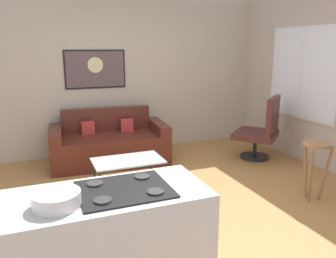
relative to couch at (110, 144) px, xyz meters
The scene contains 11 objects.
ground 1.89m from the couch, 79.76° to the right, with size 6.40×6.40×0.04m, color #A5713A.
back_wall 1.30m from the couch, 60.67° to the left, with size 6.40×0.05×2.80m, color #B7AB95.
right_wall 3.51m from the couch, 27.44° to the right, with size 0.05×6.40×2.80m, color #BBAB99.
couch is the anchor object (origin of this frame).
coffee_table 1.17m from the couch, 90.61° to the right, with size 0.88×0.52×0.41m.
armchair 2.47m from the couch, 18.21° to the right, with size 0.92×0.92×1.04m.
bar_stool 3.02m from the couch, 48.93° to the right, with size 0.37×0.36×0.71m.
kitchen_counter 3.23m from the couch, 105.42° to the right, with size 1.72×0.62×0.91m.
mixing_bowl 3.40m from the couch, 107.13° to the right, with size 0.29×0.29×0.09m.
wall_painting 1.28m from the couch, 97.26° to the left, with size 1.00×0.03×0.63m.
window 3.26m from the couch, 17.77° to the right, with size 0.03×1.44×1.45m.
Camera 1 is at (-1.38, -3.31, 1.81)m, focal length 36.10 mm.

